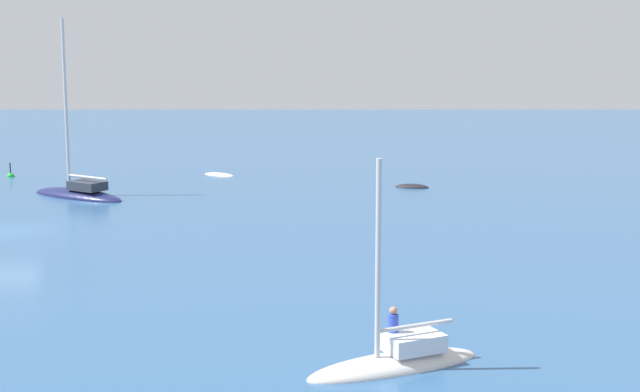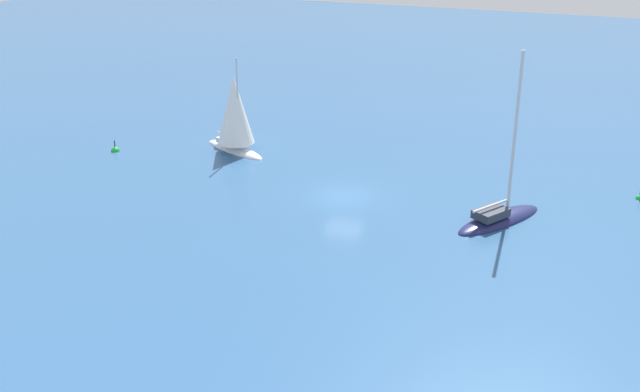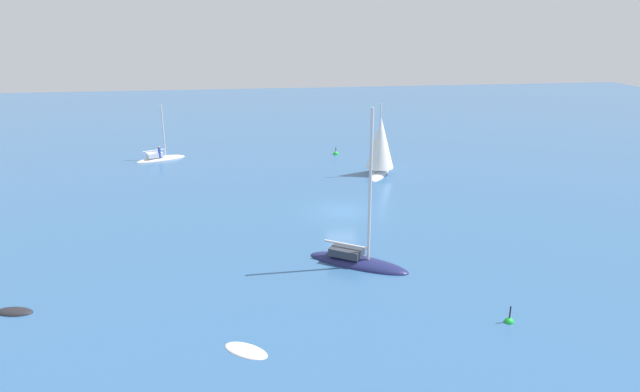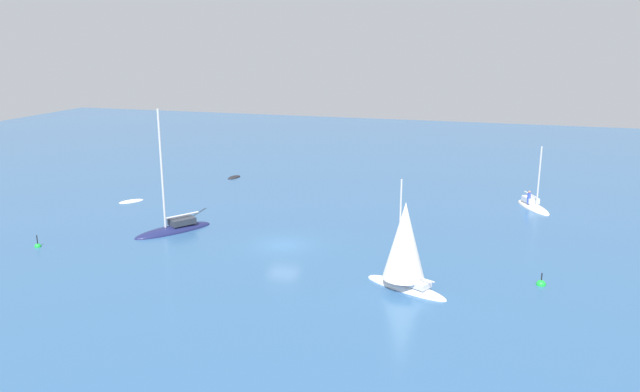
{
  "view_description": "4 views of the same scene",
  "coord_description": "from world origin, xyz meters",
  "px_view_note": "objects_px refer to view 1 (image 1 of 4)",
  "views": [
    {
      "loc": [
        47.02,
        15.46,
        9.68
      ],
      "look_at": [
        -7.45,
        15.45,
        0.55
      ],
      "focal_mm": 53.82,
      "sensor_mm": 36.0,
      "label": 1
    },
    {
      "loc": [
        -14.62,
        46.58,
        20.35
      ],
      "look_at": [
        1.12,
        1.79,
        0.53
      ],
      "focal_mm": 43.87,
      "sensor_mm": 36.0,
      "label": 2
    },
    {
      "loc": [
        -44.21,
        7.93,
        16.37
      ],
      "look_at": [
        -3.01,
        2.29,
        2.48
      ],
      "focal_mm": 31.36,
      "sensor_mm": 36.0,
      "label": 3
    },
    {
      "loc": [
        16.47,
        -44.62,
        16.5
      ],
      "look_at": [
        0.81,
        7.76,
        2.25
      ],
      "focal_mm": 34.56,
      "sensor_mm": 36.0,
      "label": 4
    }
  ],
  "objects_px": {
    "dinghy": "(219,175)",
    "yacht_1": "(79,193)",
    "mooring_buoy": "(11,176)",
    "sailboat": "(396,362)",
    "tender": "(412,188)"
  },
  "relations": [
    {
      "from": "dinghy",
      "to": "yacht_1",
      "type": "distance_m",
      "value": 11.97
    },
    {
      "from": "mooring_buoy",
      "to": "sailboat",
      "type": "bearing_deg",
      "value": 31.53
    },
    {
      "from": "dinghy",
      "to": "mooring_buoy",
      "type": "distance_m",
      "value": 14.45
    },
    {
      "from": "dinghy",
      "to": "mooring_buoy",
      "type": "xyz_separation_m",
      "value": [
        0.79,
        -14.42,
        0.02
      ]
    },
    {
      "from": "yacht_1",
      "to": "tender",
      "type": "bearing_deg",
      "value": -136.61
    },
    {
      "from": "sailboat",
      "to": "yacht_1",
      "type": "distance_m",
      "value": 34.7
    },
    {
      "from": "sailboat",
      "to": "mooring_buoy",
      "type": "bearing_deg",
      "value": -84.12
    },
    {
      "from": "tender",
      "to": "mooring_buoy",
      "type": "height_order",
      "value": "mooring_buoy"
    },
    {
      "from": "tender",
      "to": "dinghy",
      "type": "relative_size",
      "value": 0.85
    },
    {
      "from": "sailboat",
      "to": "mooring_buoy",
      "type": "height_order",
      "value": "sailboat"
    },
    {
      "from": "sailboat",
      "to": "yacht_1",
      "type": "bearing_deg",
      "value": -86.44
    },
    {
      "from": "tender",
      "to": "mooring_buoy",
      "type": "relative_size",
      "value": 1.87
    },
    {
      "from": "sailboat",
      "to": "dinghy",
      "type": "xyz_separation_m",
      "value": [
        -39.54,
        -9.36,
        -0.16
      ]
    },
    {
      "from": "tender",
      "to": "yacht_1",
      "type": "relative_size",
      "value": 0.21
    },
    {
      "from": "tender",
      "to": "dinghy",
      "type": "bearing_deg",
      "value": -11.61
    }
  ]
}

